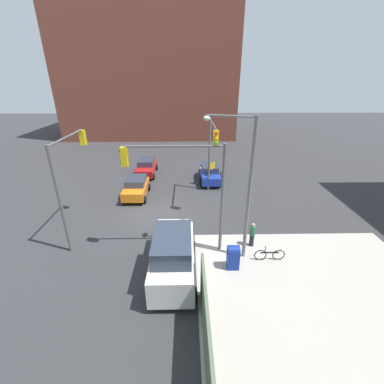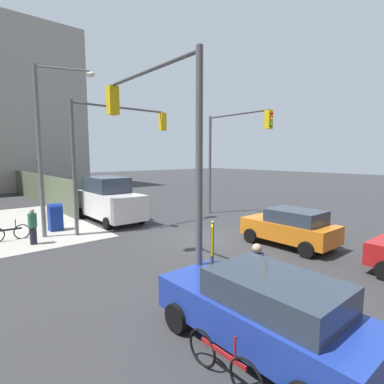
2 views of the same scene
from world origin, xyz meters
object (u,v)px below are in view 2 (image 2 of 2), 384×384
(street_lamp_corner, at_px, (48,138))
(coupe_blue, at_px, (263,310))
(traffic_signal_nw_corner, at_px, (156,131))
(mailbox_blue, at_px, (55,216))
(bicycle_leaning_on_fence, at_px, (9,233))
(pedestrian_waiting, at_px, (256,278))
(van_white_delivery, at_px, (109,200))
(pedestrian_crossing, at_px, (33,226))
(traffic_signal_se_corner, at_px, (231,144))
(bicycle_at_crosswalk, at_px, (223,362))
(coupe_orange, at_px, (290,227))
(traffic_signal_ne_corner, at_px, (114,141))

(street_lamp_corner, height_order, coupe_blue, street_lamp_corner)
(traffic_signal_nw_corner, bearing_deg, mailbox_blue, 3.25)
(coupe_blue, relative_size, bicycle_leaning_on_fence, 2.56)
(pedestrian_waiting, bearing_deg, coupe_blue, -84.69)
(street_lamp_corner, relative_size, pedestrian_waiting, 4.48)
(coupe_blue, xyz_separation_m, bicycle_leaning_on_fence, (12.34, 2.40, -0.50))
(traffic_signal_nw_corner, height_order, van_white_delivery, traffic_signal_nw_corner)
(van_white_delivery, bearing_deg, pedestrian_waiting, 170.86)
(traffic_signal_nw_corner, bearing_deg, pedestrian_crossing, 16.39)
(traffic_signal_nw_corner, bearing_deg, traffic_signal_se_corner, -59.83)
(coupe_blue, relative_size, bicycle_at_crosswalk, 2.56)
(traffic_signal_nw_corner, bearing_deg, coupe_blue, 175.86)
(coupe_orange, bearing_deg, traffic_signal_ne_corner, 29.00)
(coupe_blue, bearing_deg, van_white_delivery, -12.64)
(traffic_signal_ne_corner, xyz_separation_m, van_white_delivery, (2.13, -0.59, -3.35))
(pedestrian_crossing, bearing_deg, street_lamp_corner, 148.47)
(mailbox_blue, bearing_deg, bicycle_at_crosswalk, 175.60)
(traffic_signal_se_corner, relative_size, street_lamp_corner, 0.81)
(van_white_delivery, bearing_deg, pedestrian_crossing, 117.36)
(coupe_orange, bearing_deg, pedestrian_crossing, 48.48)
(traffic_signal_nw_corner, height_order, bicycle_at_crosswalk, traffic_signal_nw_corner)
(traffic_signal_se_corner, bearing_deg, pedestrian_waiting, 135.44)
(van_white_delivery, relative_size, bicycle_leaning_on_fence, 3.09)
(coupe_blue, distance_m, bicycle_at_crosswalk, 1.30)
(coupe_orange, bearing_deg, van_white_delivery, 20.57)
(pedestrian_crossing, bearing_deg, van_white_delivery, 135.99)
(traffic_signal_nw_corner, relative_size, bicycle_at_crosswalk, 3.71)
(traffic_signal_se_corner, xyz_separation_m, street_lamp_corner, (2.44, 9.95, 0.10))
(traffic_signal_ne_corner, height_order, mailbox_blue, traffic_signal_ne_corner)
(traffic_signal_ne_corner, xyz_separation_m, pedestrian_crossing, (-0.30, 4.11, -3.81))
(coupe_blue, xyz_separation_m, bicycle_at_crosswalk, (-0.06, 1.20, -0.50))
(traffic_signal_nw_corner, relative_size, traffic_signal_ne_corner, 1.00)
(traffic_signal_nw_corner, height_order, traffic_signal_se_corner, same)
(traffic_signal_ne_corner, bearing_deg, traffic_signal_nw_corner, 163.43)
(traffic_signal_ne_corner, xyz_separation_m, pedestrian_waiting, (-10.30, 1.41, -3.70))
(mailbox_blue, xyz_separation_m, coupe_blue, (-12.94, -0.20, 0.08))
(bicycle_at_crosswalk, bearing_deg, pedestrian_crossing, 2.60)
(traffic_signal_ne_corner, height_order, coupe_blue, traffic_signal_ne_corner)
(coupe_blue, height_order, bicycle_at_crosswalk, coupe_blue)
(coupe_orange, height_order, pedestrian_waiting, pedestrian_waiting)
(pedestrian_waiting, bearing_deg, street_lamp_corner, 150.66)
(traffic_signal_se_corner, bearing_deg, coupe_blue, 135.22)
(pedestrian_waiting, xyz_separation_m, bicycle_at_crosswalk, (-1.00, 2.20, -0.59))
(street_lamp_corner, xyz_separation_m, coupe_orange, (-8.31, -7.36, -3.86))
(street_lamp_corner, height_order, mailbox_blue, street_lamp_corner)
(traffic_signal_nw_corner, relative_size, street_lamp_corner, 0.81)
(bicycle_leaning_on_fence, bearing_deg, bicycle_at_crosswalk, -174.49)
(pedestrian_crossing, xyz_separation_m, bicycle_leaning_on_fence, (1.40, 0.70, -0.47))
(traffic_signal_nw_corner, xyz_separation_m, van_white_delivery, (9.23, -2.70, -3.32))
(street_lamp_corner, xyz_separation_m, van_white_delivery, (1.56, -3.65, -3.42))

